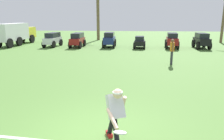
{
  "coord_description": "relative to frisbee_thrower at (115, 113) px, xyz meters",
  "views": [
    {
      "loc": [
        0.79,
        -4.67,
        2.88
      ],
      "look_at": [
        0.14,
        3.33,
        0.9
      ],
      "focal_mm": 35.0,
      "sensor_mm": 36.0,
      "label": 1
    }
  ],
  "objects": [
    {
      "name": "ground_plane",
      "position": [
        -0.5,
        0.22,
        -0.79
      ],
      "size": [
        80.0,
        80.0,
        0.0
      ],
      "primitive_type": "plane",
      "color": "#4F7934"
    },
    {
      "name": "frisbee_thrower",
      "position": [
        0.0,
        0.0,
        0.0
      ],
      "size": [
        0.53,
        1.13,
        1.4
      ],
      "color": "black",
      "rests_on": "ground_plane"
    },
    {
      "name": "frisbee_in_flight",
      "position": [
        0.14,
        -0.78,
        -0.03
      ],
      "size": [
        0.3,
        0.3,
        0.09
      ],
      "color": "white"
    },
    {
      "name": "teammate_near_sideline",
      "position": [
        2.86,
        8.93,
        0.15
      ],
      "size": [
        0.21,
        0.49,
        1.56
      ],
      "color": "#33333D",
      "rests_on": "ground_plane"
    },
    {
      "name": "parked_car_slot_a",
      "position": [
        -7.23,
        16.36,
        -0.07
      ],
      "size": [
        1.36,
        2.48,
        1.34
      ],
      "color": "silver",
      "rests_on": "ground_plane"
    },
    {
      "name": "parked_car_slot_b",
      "position": [
        -4.71,
        16.14,
        -0.07
      ],
      "size": [
        1.21,
        2.43,
        1.34
      ],
      "color": "maroon",
      "rests_on": "ground_plane"
    },
    {
      "name": "parked_car_slot_c",
      "position": [
        -1.66,
        16.42,
        -0.05
      ],
      "size": [
        1.17,
        2.36,
        1.4
      ],
      "color": "navy",
      "rests_on": "ground_plane"
    },
    {
      "name": "parked_car_slot_d",
      "position": [
        1.2,
        16.01,
        -0.23
      ],
      "size": [
        1.22,
        2.25,
        1.1
      ],
      "color": "black",
      "rests_on": "ground_plane"
    },
    {
      "name": "parked_car_slot_e",
      "position": [
        4.18,
        16.18,
        -0.05
      ],
      "size": [
        1.38,
        2.44,
        1.4
      ],
      "color": "maroon",
      "rests_on": "ground_plane"
    },
    {
      "name": "parked_car_slot_f",
      "position": [
        6.86,
        16.22,
        -0.05
      ],
      "size": [
        1.18,
        2.36,
        1.4
      ],
      "color": "black",
      "rests_on": "ground_plane"
    },
    {
      "name": "box_truck",
      "position": [
        -11.3,
        17.21,
        0.44
      ],
      "size": [
        1.66,
        5.96,
        2.2
      ],
      "color": "yellow",
      "rests_on": "ground_plane"
    },
    {
      "name": "palm_tree_far_left",
      "position": [
        -3.66,
        22.82,
        2.64
      ],
      "size": [
        3.04,
        3.47,
        5.83
      ],
      "color": "brown",
      "rests_on": "ground_plane"
    }
  ]
}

